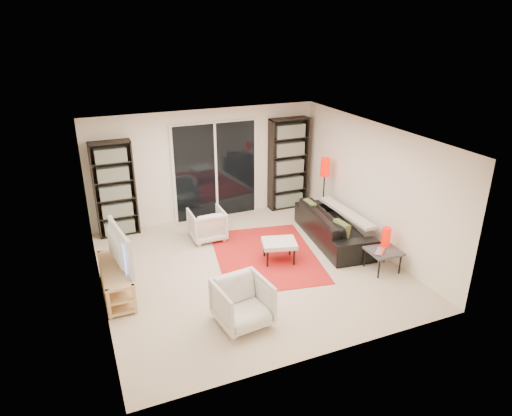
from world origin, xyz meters
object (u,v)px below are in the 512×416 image
object	(u,v)px
ottoman	(279,244)
tv_stand	(116,280)
sofa	(334,226)
bookshelf_left	(115,189)
armchair_front	(243,303)
bookshelf_right	(288,164)
side_table	(383,252)
armchair_back	(207,224)
floor_lamp	(325,173)

from	to	relation	value
ottoman	tv_stand	bearing A→B (deg)	179.93
tv_stand	sofa	bearing A→B (deg)	4.74
bookshelf_left	armchair_front	distance (m)	4.03
bookshelf_left	tv_stand	bearing A→B (deg)	-98.09
bookshelf_left	bookshelf_right	world-z (taller)	bookshelf_right
side_table	armchair_back	bearing A→B (deg)	135.95
sofa	side_table	distance (m)	1.36
bookshelf_left	side_table	size ratio (longest dim) A/B	3.50
ottoman	side_table	distance (m)	1.83
sofa	armchair_front	distance (m)	3.21
armchair_front	bookshelf_left	bearing A→B (deg)	101.55
bookshelf_right	armchair_back	xyz separation A→B (m)	(-2.24, -0.91, -0.74)
armchair_back	sofa	bearing A→B (deg)	155.95
armchair_back	armchair_front	bearing A→B (deg)	83.43
bookshelf_right	sofa	size ratio (longest dim) A/B	0.96
bookshelf_right	floor_lamp	size ratio (longest dim) A/B	1.47
side_table	tv_stand	bearing A→B (deg)	167.24
bookshelf_right	armchair_front	distance (m)	4.63
sofa	side_table	xyz separation A→B (m)	(0.17, -1.35, 0.04)
side_table	bookshelf_right	bearing A→B (deg)	93.88
sofa	floor_lamp	xyz separation A→B (m)	(0.28, 0.91, 0.78)
floor_lamp	ottoman	bearing A→B (deg)	-142.43
armchair_back	floor_lamp	world-z (taller)	floor_lamp
armchair_back	floor_lamp	xyz separation A→B (m)	(2.58, -0.12, 0.78)
armchair_front	ottoman	xyz separation A→B (m)	(1.28, 1.47, 0.01)
armchair_back	floor_lamp	distance (m)	2.70
tv_stand	armchair_back	size ratio (longest dim) A/B	1.97
bookshelf_right	ottoman	bearing A→B (deg)	-119.58
bookshelf_left	side_table	world-z (taller)	bookshelf_left
tv_stand	sofa	xyz separation A→B (m)	(4.23, 0.35, 0.06)
armchair_back	side_table	xyz separation A→B (m)	(2.47, -2.39, 0.05)
sofa	armchair_back	size ratio (longest dim) A/B	3.19
tv_stand	ottoman	xyz separation A→B (m)	(2.87, -0.00, 0.08)
bookshelf_left	ottoman	bearing A→B (deg)	-42.24
bookshelf_right	side_table	distance (m)	3.38
bookshelf_left	sofa	size ratio (longest dim) A/B	0.89
bookshelf_left	ottoman	distance (m)	3.49
armchair_back	side_table	size ratio (longest dim) A/B	1.23
bookshelf_right	sofa	xyz separation A→B (m)	(0.06, -1.95, -0.73)
tv_stand	armchair_front	xyz separation A→B (m)	(1.59, -1.47, 0.08)
ottoman	side_table	size ratio (longest dim) A/B	1.28
floor_lamp	tv_stand	bearing A→B (deg)	-164.35
bookshelf_right	tv_stand	world-z (taller)	bookshelf_right
sofa	side_table	world-z (taller)	sofa
bookshelf_right	floor_lamp	bearing A→B (deg)	-71.80
sofa	armchair_back	world-z (taller)	sofa
bookshelf_left	side_table	bearing A→B (deg)	-39.01
armchair_back	bookshelf_right	bearing A→B (deg)	-157.60
bookshelf_right	ottoman	world-z (taller)	bookshelf_right
ottoman	sofa	bearing A→B (deg)	14.56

